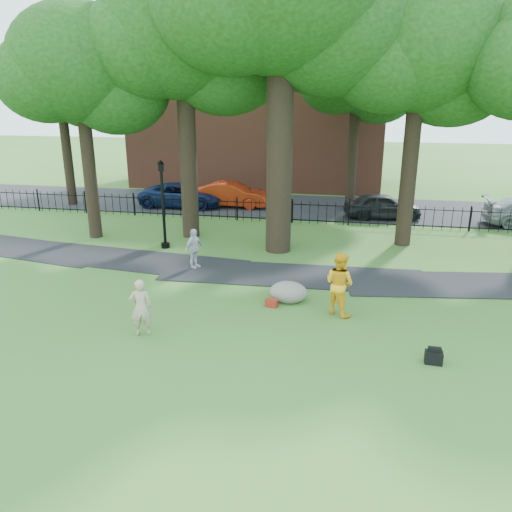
% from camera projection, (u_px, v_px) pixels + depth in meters
% --- Properties ---
extents(ground, '(120.00, 120.00, 0.00)m').
position_uv_depth(ground, '(245.00, 316.00, 15.62)').
color(ground, '#375F21').
rests_on(ground, ground).
extents(footpath, '(36.07, 3.85, 0.03)m').
position_uv_depth(footpath, '(292.00, 276.00, 19.08)').
color(footpath, black).
rests_on(footpath, ground).
extents(street, '(80.00, 7.00, 0.02)m').
position_uv_depth(street, '(299.00, 207.00, 30.55)').
color(street, black).
rests_on(street, ground).
extents(iron_fence, '(44.00, 0.04, 1.20)m').
position_uv_depth(iron_fence, '(292.00, 212.00, 26.63)').
color(iron_fence, black).
rests_on(iron_fence, ground).
extents(brick_building, '(18.00, 8.00, 12.00)m').
position_uv_depth(brick_building, '(259.00, 102.00, 36.85)').
color(brick_building, brown).
rests_on(brick_building, ground).
extents(tree_row, '(26.82, 7.96, 12.42)m').
position_uv_depth(tree_row, '(298.00, 55.00, 20.82)').
color(tree_row, black).
rests_on(tree_row, ground).
extents(woman, '(0.73, 0.60, 1.70)m').
position_uv_depth(woman, '(141.00, 307.00, 14.19)').
color(woman, tan).
rests_on(woman, ground).
extents(man, '(1.25, 1.20, 2.03)m').
position_uv_depth(man, '(339.00, 284.00, 15.50)').
color(man, '#FBAA15').
rests_on(man, ground).
extents(pedestrian, '(0.74, 1.02, 1.61)m').
position_uv_depth(pedestrian, '(194.00, 249.00, 19.68)').
color(pedestrian, silver).
rests_on(pedestrian, ground).
extents(boulder, '(1.28, 0.97, 0.74)m').
position_uv_depth(boulder, '(288.00, 291.00, 16.66)').
color(boulder, slate).
rests_on(boulder, ground).
extents(lamppost, '(0.39, 0.39, 3.92)m').
position_uv_depth(lamppost, '(163.00, 206.00, 21.93)').
color(lamppost, black).
rests_on(lamppost, ground).
extents(backpack, '(0.46, 0.30, 0.33)m').
position_uv_depth(backpack, '(434.00, 358.00, 12.86)').
color(backpack, black).
rests_on(backpack, ground).
extents(red_bag, '(0.43, 0.32, 0.26)m').
position_uv_depth(red_bag, '(272.00, 303.00, 16.28)').
color(red_bag, maroon).
rests_on(red_bag, ground).
extents(red_sedan, '(4.60, 1.66, 1.51)m').
position_uv_depth(red_sedan, '(231.00, 194.00, 30.34)').
color(red_sedan, '#9F250C').
rests_on(red_sedan, ground).
extents(navy_van, '(5.22, 2.57, 1.43)m').
position_uv_depth(navy_van, '(182.00, 195.00, 30.41)').
color(navy_van, '#0C1A3E').
rests_on(navy_van, ground).
extents(grey_car, '(4.33, 2.13, 1.42)m').
position_uv_depth(grey_car, '(382.00, 206.00, 27.53)').
color(grey_car, black).
rests_on(grey_car, ground).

